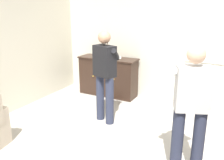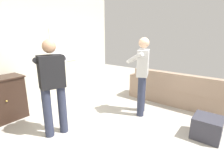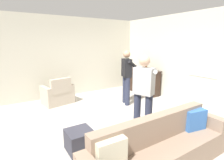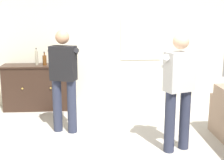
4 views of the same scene
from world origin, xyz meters
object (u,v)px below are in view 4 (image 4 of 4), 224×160
sideboard_cabinet (39,87)px  person_standing_right (178,87)px  bottle_wine_green (45,60)px  person_standing_left (64,76)px  bottle_liquor_amber (37,58)px

sideboard_cabinet → person_standing_right: (2.29, -2.09, 0.48)m
bottle_wine_green → person_standing_left: (0.49, -1.25, -0.08)m
bottle_liquor_amber → person_standing_right: size_ratio=0.20×
sideboard_cabinet → person_standing_right: 3.14m
person_standing_left → person_standing_right: size_ratio=1.00×
sideboard_cabinet → person_standing_left: 1.50m
sideboard_cabinet → bottle_wine_green: size_ratio=5.28×
bottle_liquor_amber → person_standing_right: 3.11m
bottle_wine_green → person_standing_right: (2.14, -2.07, -0.08)m
bottle_wine_green → person_standing_right: size_ratio=0.16×
bottle_liquor_amber → person_standing_right: (2.30, -2.09, -0.12)m
person_standing_left → person_standing_right: same height
bottle_liquor_amber → person_standing_left: size_ratio=0.20×
person_standing_right → sideboard_cabinet: bearing=137.6°
bottle_wine_green → person_standing_right: 2.98m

